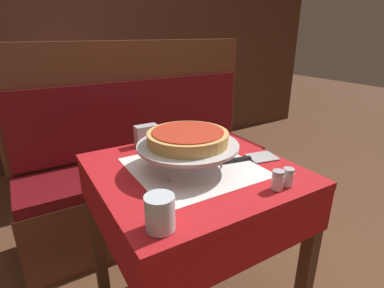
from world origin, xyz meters
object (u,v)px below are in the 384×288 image
(dining_table_front, at_px, (193,194))
(dining_table_rear, at_px, (79,107))
(pizza_server, at_px, (247,159))
(napkin_holder, at_px, (146,135))
(deep_dish_pizza, at_px, (188,137))
(water_glass_near, at_px, (160,213))
(condiment_caddy, at_px, (63,92))
(salt_shaker, at_px, (278,180))
(booth_bench, at_px, (149,176))
(pepper_shaker, at_px, (288,177))
(pizza_pan_stand, at_px, (188,146))

(dining_table_front, bearing_deg, dining_table_rear, 93.04)
(pizza_server, distance_m, napkin_holder, 0.46)
(dining_table_front, xyz_separation_m, deep_dish_pizza, (-0.02, 0.00, 0.24))
(dining_table_rear, relative_size, water_glass_near, 8.17)
(napkin_holder, distance_m, condiment_caddy, 1.35)
(dining_table_front, relative_size, condiment_caddy, 4.90)
(salt_shaker, relative_size, napkin_holder, 0.65)
(booth_bench, distance_m, water_glass_near, 1.24)
(dining_table_rear, bearing_deg, booth_bench, -75.65)
(dining_table_rear, xyz_separation_m, deep_dish_pizza, (0.07, -1.68, 0.23))
(deep_dish_pizza, relative_size, salt_shaker, 4.52)
(napkin_holder, bearing_deg, pizza_server, -53.15)
(booth_bench, relative_size, napkin_holder, 15.82)
(booth_bench, relative_size, pepper_shaker, 25.93)
(pizza_server, bearing_deg, deep_dish_pizza, 167.25)
(dining_table_front, distance_m, pepper_shaker, 0.38)
(dining_table_rear, height_order, pizza_server, pizza_server)
(pizza_server, bearing_deg, dining_table_front, 166.15)
(pizza_pan_stand, relative_size, pepper_shaker, 6.10)
(pepper_shaker, height_order, napkin_holder, napkin_holder)
(dining_table_rear, distance_m, pizza_pan_stand, 1.69)
(dining_table_rear, relative_size, pizza_pan_stand, 2.10)
(pizza_server, relative_size, water_glass_near, 3.03)
(deep_dish_pizza, distance_m, pepper_shaker, 0.37)
(salt_shaker, bearing_deg, water_glass_near, 179.25)
(deep_dish_pizza, distance_m, salt_shaker, 0.34)
(pepper_shaker, xyz_separation_m, napkin_holder, (-0.25, 0.60, 0.02))
(water_glass_near, bearing_deg, pizza_pan_stand, 48.75)
(dining_table_rear, xyz_separation_m, water_glass_near, (-0.18, -1.96, 0.15))
(dining_table_rear, distance_m, condiment_caddy, 0.18)
(booth_bench, bearing_deg, dining_table_rear, 104.35)
(pizza_pan_stand, xyz_separation_m, pepper_shaker, (0.22, -0.29, -0.06))
(dining_table_rear, distance_m, napkin_holder, 1.38)
(deep_dish_pizza, distance_m, condiment_caddy, 1.66)
(deep_dish_pizza, height_order, pepper_shaker, deep_dish_pizza)
(booth_bench, height_order, salt_shaker, booth_bench)
(pizza_pan_stand, xyz_separation_m, condiment_caddy, (-0.18, 1.65, -0.06))
(deep_dish_pizza, bearing_deg, water_glass_near, -131.25)
(dining_table_rear, bearing_deg, pizza_server, -79.95)
(pizza_server, relative_size, napkin_holder, 2.90)
(pizza_server, height_order, pepper_shaker, pepper_shaker)
(dining_table_front, bearing_deg, pizza_server, -13.85)
(pepper_shaker, bearing_deg, dining_table_front, 124.06)
(dining_table_rear, height_order, salt_shaker, salt_shaker)
(deep_dish_pizza, distance_m, pizza_server, 0.27)
(salt_shaker, bearing_deg, dining_table_front, 116.96)
(dining_table_rear, distance_m, salt_shaker, 1.98)
(pizza_pan_stand, height_order, salt_shaker, pizza_pan_stand)
(dining_table_front, bearing_deg, water_glass_near, -133.88)
(dining_table_front, distance_m, booth_bench, 0.86)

